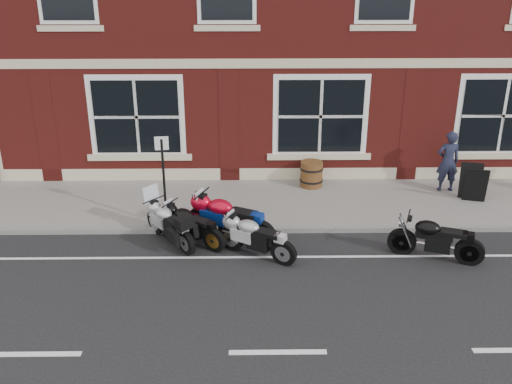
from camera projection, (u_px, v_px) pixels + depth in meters
ground at (271, 262)px, 12.07m from camera, size 80.00×80.00×0.00m
sidewalk at (267, 203)px, 14.83m from camera, size 30.00×3.00×0.12m
kerb at (269, 230)px, 13.36m from camera, size 30.00×0.16×0.12m
moto_touring_silver at (170, 222)px, 12.72m from camera, size 1.26×1.54×1.23m
moto_sport_red at (229, 217)px, 12.79m from camera, size 2.05×1.14×1.00m
moto_sport_black at (191, 224)px, 12.70m from camera, size 1.56×1.18×0.83m
moto_sport_silver at (256, 236)px, 12.12m from camera, size 1.66×1.10×0.85m
moto_naked_black at (434, 237)px, 12.01m from camera, size 1.90×0.83×0.90m
pedestrian_left at (448, 161)px, 15.15m from camera, size 0.61×0.41×1.66m
a_board_sign at (473, 183)px, 14.68m from camera, size 0.65×0.52×0.94m
barrel_planter at (311, 174)px, 15.63m from camera, size 0.64×0.64×0.71m
parking_sign at (164, 176)px, 12.95m from camera, size 0.31×0.06×2.18m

